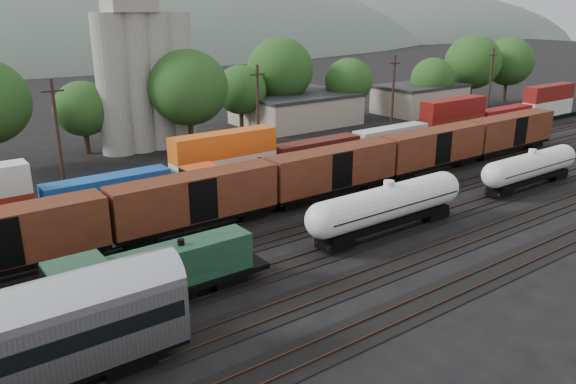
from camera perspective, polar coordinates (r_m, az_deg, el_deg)
ground at (r=48.30m, az=-0.48°, el=-4.42°), size 600.00×600.00×0.00m
tracks at (r=48.28m, az=-0.48°, el=-4.37°), size 180.00×33.20×0.20m
green_locomotive at (r=36.95m, az=-14.60°, el=-8.41°), size 15.96×2.82×4.22m
tank_car_a at (r=48.37m, az=10.09°, el=-1.28°), size 17.19×3.08×4.51m
tank_car_b at (r=65.26m, az=23.41°, el=2.38°), size 15.46×2.77×4.05m
orange_locomotive at (r=56.18m, az=-5.21°, el=1.31°), size 16.00×2.67×4.00m
boxcar_string at (r=45.79m, az=-17.96°, el=-2.47°), size 122.80×2.90×4.20m
container_wall at (r=59.91m, az=-8.43°, el=2.44°), size 160.00×2.60×5.80m
grain_silo at (r=78.23m, az=-14.44°, el=12.33°), size 13.40×5.00×29.00m
industrial_sheds at (r=80.15m, az=-11.53°, el=6.36°), size 119.38×17.26×5.10m
tree_band at (r=80.23m, az=-12.07°, el=10.12°), size 166.79×21.90×13.99m
utility_poles at (r=64.91m, az=-12.02°, el=6.86°), size 122.20×0.36×12.00m
distant_hills at (r=302.88m, az=-26.82°, el=8.95°), size 860.00×286.00×130.00m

